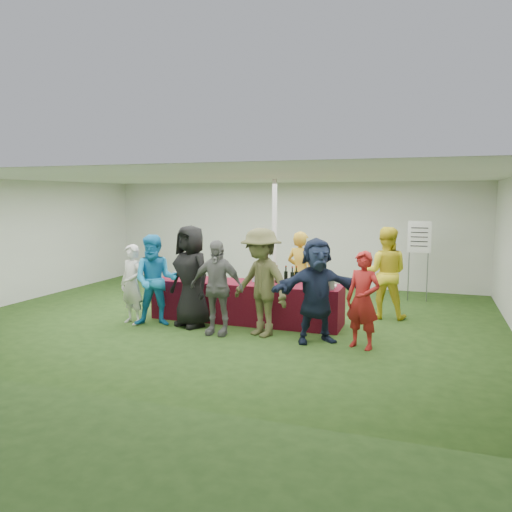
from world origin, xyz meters
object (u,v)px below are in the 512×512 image
(staff_back, at_px, (385,273))
(customer_6, at_px, (363,300))
(staff_pourer, at_px, (300,273))
(customer_0, at_px, (132,284))
(wine_list_sign, at_px, (419,243))
(customer_1, at_px, (155,280))
(dump_bucket, at_px, (328,284))
(customer_5, at_px, (317,290))
(customer_2, at_px, (191,276))
(customer_3, at_px, (216,287))
(customer_4, at_px, (261,282))
(serving_table, at_px, (246,302))

(staff_back, xyz_separation_m, customer_6, (-0.15, -2.11, -0.12))
(staff_pourer, bearing_deg, customer_0, 51.11)
(wine_list_sign, xyz_separation_m, customer_1, (-4.45, -3.75, -0.48))
(wine_list_sign, bearing_deg, customer_1, -139.93)
(dump_bucket, relative_size, customer_0, 0.16)
(wine_list_sign, height_order, staff_pourer, wine_list_sign)
(customer_5, height_order, customer_6, customer_5)
(wine_list_sign, xyz_separation_m, customer_2, (-3.81, -3.59, -0.40))
(dump_bucket, height_order, wine_list_sign, wine_list_sign)
(dump_bucket, distance_m, customer_3, 1.91)
(wine_list_sign, xyz_separation_m, customer_4, (-2.42, -3.76, -0.40))
(customer_4, height_order, customer_6, customer_4)
(staff_back, bearing_deg, serving_table, 24.04)
(staff_back, bearing_deg, dump_bucket, 57.09)
(customer_1, relative_size, customer_5, 0.98)
(wine_list_sign, height_order, customer_0, wine_list_sign)
(customer_2, bearing_deg, customer_1, -142.22)
(wine_list_sign, distance_m, staff_back, 1.93)
(dump_bucket, height_order, customer_0, customer_0)
(customer_2, height_order, customer_3, customer_2)
(dump_bucket, height_order, customer_1, customer_1)
(serving_table, height_order, staff_pourer, staff_pourer)
(customer_0, bearing_deg, serving_table, 42.29)
(wine_list_sign, height_order, customer_5, wine_list_sign)
(customer_1, xyz_separation_m, customer_6, (3.74, -0.16, -0.07))
(dump_bucket, xyz_separation_m, wine_list_sign, (1.41, 3.16, 0.48))
(staff_back, xyz_separation_m, customer_3, (-2.60, -2.13, -0.07))
(wine_list_sign, bearing_deg, customer_4, -122.81)
(customer_2, relative_size, customer_3, 1.13)
(serving_table, distance_m, customer_1, 1.72)
(serving_table, height_order, customer_2, customer_2)
(customer_3, distance_m, customer_5, 1.71)
(customer_2, distance_m, customer_3, 0.73)
(customer_1, bearing_deg, dump_bucket, -9.32)
(staff_pourer, distance_m, customer_0, 3.26)
(customer_1, relative_size, customer_2, 0.91)
(staff_pourer, distance_m, customer_4, 1.75)
(customer_5, bearing_deg, wine_list_sign, 37.37)
(serving_table, distance_m, customer_5, 1.83)
(serving_table, height_order, customer_1, customer_1)
(serving_table, relative_size, customer_2, 1.96)
(customer_1, bearing_deg, staff_pourer, 16.92)
(dump_bucket, relative_size, customer_5, 0.14)
(dump_bucket, bearing_deg, customer_6, -46.77)
(customer_3, distance_m, customer_4, 0.77)
(customer_6, bearing_deg, customer_3, -159.37)
(serving_table, relative_size, customer_5, 2.13)
(dump_bucket, xyz_separation_m, customer_3, (-1.76, -0.75, -0.03))
(customer_3, bearing_deg, customer_6, -0.22)
(customer_1, distance_m, customer_3, 1.30)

